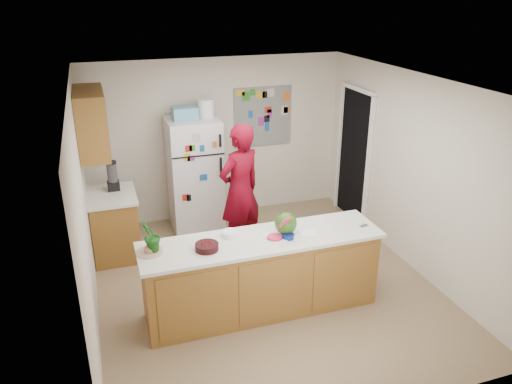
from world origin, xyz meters
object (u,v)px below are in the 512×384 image
object	(u,v)px
cherry_bowl	(207,247)
watermelon	(286,223)
refrigerator	(195,174)
person	(240,191)

from	to	relation	value
cherry_bowl	watermelon	bearing A→B (deg)	4.59
refrigerator	person	size ratio (longest dim) A/B	0.92
refrigerator	cherry_bowl	bearing A→B (deg)	-98.79
watermelon	cherry_bowl	xyz separation A→B (m)	(-0.91, -0.07, -0.10)
cherry_bowl	refrigerator	bearing A→B (deg)	81.21
refrigerator	watermelon	world-z (taller)	refrigerator
watermelon	cherry_bowl	bearing A→B (deg)	-175.41
refrigerator	cherry_bowl	world-z (taller)	refrigerator
person	watermelon	size ratio (longest dim) A/B	7.54
watermelon	refrigerator	bearing A→B (deg)	102.59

